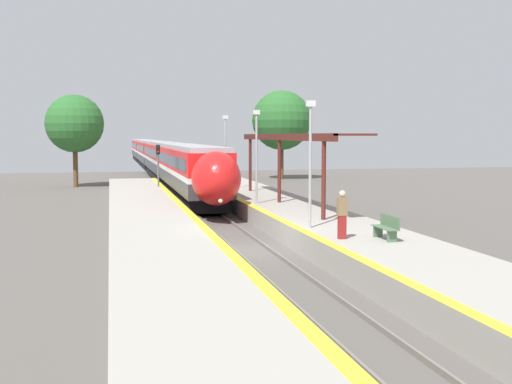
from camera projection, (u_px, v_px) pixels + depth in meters
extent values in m
plane|color=#56514C|center=(251.00, 250.00, 26.43)|extent=(120.00, 120.00, 0.00)
cube|color=slate|center=(234.00, 249.00, 26.27)|extent=(0.08, 90.00, 0.15)
cube|color=slate|center=(268.00, 248.00, 26.59)|extent=(0.08, 90.00, 0.15)
cube|color=black|center=(189.00, 191.00, 47.07)|extent=(2.45, 20.79, 0.85)
cube|color=#38383D|center=(189.00, 179.00, 46.99)|extent=(2.78, 22.59, 0.94)
cube|color=white|center=(189.00, 171.00, 46.94)|extent=(2.79, 22.59, 0.32)
cube|color=red|center=(188.00, 159.00, 46.86)|extent=(2.78, 22.59, 1.42)
cube|color=black|center=(188.00, 160.00, 46.87)|extent=(2.81, 20.79, 0.78)
cube|color=#9E9EA3|center=(188.00, 147.00, 46.78)|extent=(2.50, 22.59, 0.30)
cylinder|color=black|center=(193.00, 206.00, 39.05)|extent=(0.12, 0.95, 0.95)
cylinder|color=black|center=(216.00, 205.00, 39.37)|extent=(0.12, 0.95, 0.95)
cylinder|color=black|center=(189.00, 202.00, 41.19)|extent=(0.12, 0.95, 0.95)
cylinder|color=black|center=(211.00, 201.00, 41.51)|extent=(0.12, 0.95, 0.95)
cylinder|color=black|center=(171.00, 187.00, 52.66)|extent=(0.12, 0.95, 0.95)
cylinder|color=black|center=(189.00, 187.00, 52.98)|extent=(0.12, 0.95, 0.95)
cylinder|color=black|center=(169.00, 185.00, 54.80)|extent=(0.12, 0.95, 0.95)
cylinder|color=black|center=(186.00, 185.00, 55.11)|extent=(0.12, 0.95, 0.95)
ellipsoid|color=red|center=(216.00, 178.00, 34.75)|extent=(2.67, 3.67, 2.94)
ellipsoid|color=black|center=(217.00, 170.00, 34.27)|extent=(1.95, 2.14, 1.50)
sphere|color=#F9F4CC|center=(220.00, 201.00, 33.51)|extent=(0.24, 0.24, 0.24)
cube|color=black|center=(163.00, 173.00, 69.79)|extent=(2.45, 20.79, 0.85)
cube|color=#38383D|center=(163.00, 165.00, 69.71)|extent=(2.78, 22.59, 0.94)
cube|color=white|center=(163.00, 159.00, 69.66)|extent=(2.79, 22.59, 0.32)
cube|color=red|center=(163.00, 151.00, 69.58)|extent=(2.78, 22.59, 1.42)
cube|color=black|center=(163.00, 152.00, 69.59)|extent=(2.81, 20.79, 0.78)
cube|color=#9E9EA3|center=(163.00, 143.00, 69.50)|extent=(2.50, 22.59, 0.30)
cylinder|color=black|center=(162.00, 180.00, 61.77)|extent=(0.12, 0.95, 0.95)
cylinder|color=black|center=(177.00, 180.00, 62.09)|extent=(0.12, 0.95, 0.95)
cylinder|color=black|center=(161.00, 178.00, 63.91)|extent=(0.12, 0.95, 0.95)
cylinder|color=black|center=(175.00, 178.00, 64.23)|extent=(0.12, 0.95, 0.95)
cylinder|color=black|center=(153.00, 172.00, 75.38)|extent=(0.12, 0.95, 0.95)
cylinder|color=black|center=(165.00, 172.00, 75.70)|extent=(0.12, 0.95, 0.95)
cylinder|color=black|center=(152.00, 171.00, 77.52)|extent=(0.12, 0.95, 0.95)
cylinder|color=black|center=(164.00, 171.00, 77.83)|extent=(0.12, 0.95, 0.95)
cube|color=black|center=(150.00, 164.00, 92.51)|extent=(2.45, 20.79, 0.85)
cube|color=#38383D|center=(150.00, 158.00, 92.43)|extent=(2.78, 22.59, 0.94)
cube|color=white|center=(150.00, 153.00, 92.38)|extent=(2.79, 22.59, 0.32)
cube|color=red|center=(150.00, 147.00, 92.30)|extent=(2.78, 22.59, 1.42)
cube|color=black|center=(150.00, 148.00, 92.31)|extent=(2.81, 20.79, 0.78)
cube|color=#9E9EA3|center=(150.00, 141.00, 92.22)|extent=(2.50, 22.59, 0.30)
cylinder|color=black|center=(148.00, 168.00, 84.49)|extent=(0.12, 0.95, 0.95)
cylinder|color=black|center=(159.00, 168.00, 84.81)|extent=(0.12, 0.95, 0.95)
cylinder|color=black|center=(147.00, 167.00, 86.63)|extent=(0.12, 0.95, 0.95)
cylinder|color=black|center=(158.00, 167.00, 86.95)|extent=(0.12, 0.95, 0.95)
cylinder|color=black|center=(143.00, 163.00, 98.10)|extent=(0.12, 0.95, 0.95)
cylinder|color=black|center=(152.00, 163.00, 98.42)|extent=(0.12, 0.95, 0.95)
cylinder|color=black|center=(142.00, 163.00, 100.24)|extent=(0.12, 0.95, 0.95)
cylinder|color=black|center=(151.00, 163.00, 100.55)|extent=(0.12, 0.95, 0.95)
cube|color=black|center=(142.00, 158.00, 115.23)|extent=(2.45, 20.79, 0.85)
cube|color=#38383D|center=(142.00, 153.00, 115.15)|extent=(2.78, 22.59, 0.94)
cube|color=white|center=(142.00, 150.00, 115.10)|extent=(2.79, 22.59, 0.32)
cube|color=red|center=(142.00, 145.00, 115.02)|extent=(2.78, 22.59, 1.42)
cube|color=black|center=(142.00, 145.00, 115.03)|extent=(2.81, 20.79, 0.78)
cube|color=#9E9EA3|center=(142.00, 140.00, 114.94)|extent=(2.50, 22.59, 0.30)
cylinder|color=black|center=(140.00, 161.00, 107.21)|extent=(0.12, 0.95, 0.95)
cylinder|color=black|center=(149.00, 161.00, 107.53)|extent=(0.12, 0.95, 0.95)
cylinder|color=black|center=(139.00, 161.00, 109.35)|extent=(0.12, 0.95, 0.95)
cylinder|color=black|center=(148.00, 160.00, 109.67)|extent=(0.12, 0.95, 0.95)
cylinder|color=black|center=(137.00, 158.00, 120.82)|extent=(0.12, 0.95, 0.95)
cylinder|color=black|center=(144.00, 158.00, 121.14)|extent=(0.12, 0.95, 0.95)
cylinder|color=black|center=(136.00, 158.00, 122.96)|extent=(0.12, 0.95, 0.95)
cylinder|color=black|center=(144.00, 158.00, 123.27)|extent=(0.12, 0.95, 0.95)
cube|color=#9E998E|center=(339.00, 236.00, 27.24)|extent=(4.35, 64.00, 0.95)
cube|color=yellow|center=(294.00, 226.00, 26.76)|extent=(0.40, 64.00, 0.01)
cube|color=#9E998E|center=(161.00, 242.00, 25.58)|extent=(4.03, 64.00, 0.95)
cube|color=yellow|center=(206.00, 229.00, 25.94)|extent=(0.40, 64.00, 0.01)
cube|color=#4C6B4C|center=(392.00, 236.00, 22.73)|extent=(0.36, 0.06, 0.42)
cube|color=#4C6B4C|center=(378.00, 231.00, 23.91)|extent=(0.36, 0.06, 0.42)
cube|color=#4C6B4C|center=(385.00, 228.00, 23.30)|extent=(0.44, 1.62, 0.03)
cube|color=#4C6B4C|center=(390.00, 221.00, 23.32)|extent=(0.04, 1.62, 0.44)
cube|color=maroon|center=(342.00, 227.00, 23.44)|extent=(0.28, 0.20, 0.87)
cube|color=#7F6647|center=(342.00, 206.00, 23.37)|extent=(0.36, 0.22, 0.68)
sphere|color=beige|center=(342.00, 194.00, 23.33)|extent=(0.23, 0.23, 0.23)
cylinder|color=#59595E|center=(158.00, 177.00, 47.55)|extent=(0.14, 0.14, 3.35)
cube|color=black|center=(158.00, 150.00, 47.37)|extent=(0.28, 0.20, 0.70)
sphere|color=black|center=(158.00, 147.00, 47.25)|extent=(0.14, 0.14, 0.14)
sphere|color=red|center=(158.00, 152.00, 47.28)|extent=(0.14, 0.14, 0.14)
cylinder|color=#9E9EA3|center=(310.00, 168.00, 26.09)|extent=(0.12, 0.12, 4.94)
cube|color=silver|center=(311.00, 104.00, 25.87)|extent=(0.36, 0.20, 0.24)
cylinder|color=#9E9EA3|center=(256.00, 159.00, 35.64)|extent=(0.12, 0.12, 4.94)
cube|color=silver|center=(256.00, 112.00, 35.41)|extent=(0.36, 0.20, 0.24)
cylinder|color=#9E9EA3|center=(225.00, 154.00, 45.18)|extent=(0.12, 0.12, 4.94)
cube|color=silver|center=(225.00, 117.00, 44.96)|extent=(0.36, 0.20, 0.24)
cylinder|color=#511E19|center=(324.00, 180.00, 28.70)|extent=(0.20, 0.20, 3.60)
cylinder|color=#511E19|center=(279.00, 171.00, 36.19)|extent=(0.20, 0.20, 3.60)
cylinder|color=#511E19|center=(250.00, 165.00, 43.68)|extent=(0.20, 0.20, 3.60)
cube|color=#511E19|center=(279.00, 137.00, 36.02)|extent=(0.24, 18.43, 0.36)
cube|color=#511E19|center=(295.00, 135.00, 36.21)|extent=(2.00, 18.43, 0.10)
cylinder|color=brown|center=(76.00, 167.00, 58.87)|extent=(0.44, 0.44, 3.70)
sphere|color=#286028|center=(74.00, 124.00, 58.52)|extent=(5.29, 5.29, 5.29)
cylinder|color=brown|center=(282.00, 162.00, 69.81)|extent=(0.44, 0.44, 3.81)
sphere|color=#286028|center=(282.00, 120.00, 69.41)|extent=(6.43, 6.43, 6.43)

